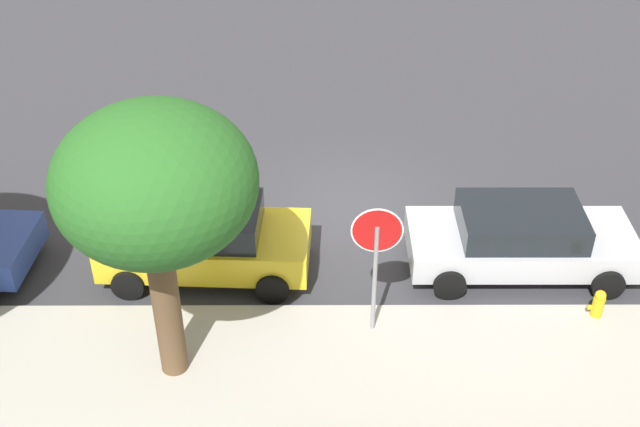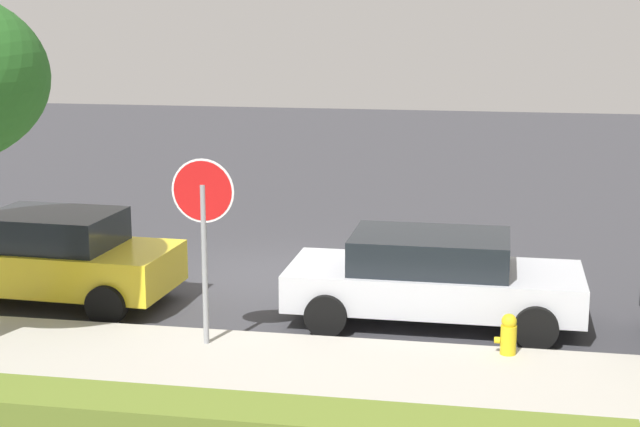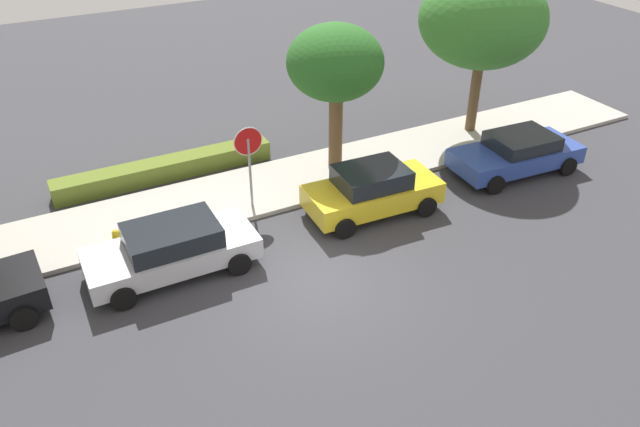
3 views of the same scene
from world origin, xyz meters
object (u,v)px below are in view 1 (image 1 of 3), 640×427
Objects in this scene: parked_car_silver at (521,238)px; street_tree_near_corner at (155,186)px; fire_hydrant at (598,306)px; parked_car_yellow at (206,239)px; stop_sign at (376,249)px.

parked_car_silver is 7.71m from street_tree_near_corner.
street_tree_near_corner is 8.46m from fire_hydrant.
parked_car_yellow is (6.26, 0.09, 0.04)m from parked_car_silver.
stop_sign is 0.67× the size of parked_car_yellow.
parked_car_yellow reaches higher than fire_hydrant.
stop_sign is at bearing 32.44° from parked_car_silver.
fire_hydrant is (-4.21, -0.33, -1.59)m from stop_sign.
parked_car_yellow is 5.86× the size of fire_hydrant.
parked_car_yellow is (3.21, -1.85, -1.17)m from stop_sign.
parked_car_yellow is at bearing -29.98° from stop_sign.
stop_sign is at bearing -164.74° from street_tree_near_corner.
stop_sign is 0.55× the size of street_tree_near_corner.
fire_hydrant is at bearing 168.37° from parked_car_yellow.
parked_car_silver is at bearing -54.45° from fire_hydrant.
parked_car_silver is at bearing -156.04° from street_tree_near_corner.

